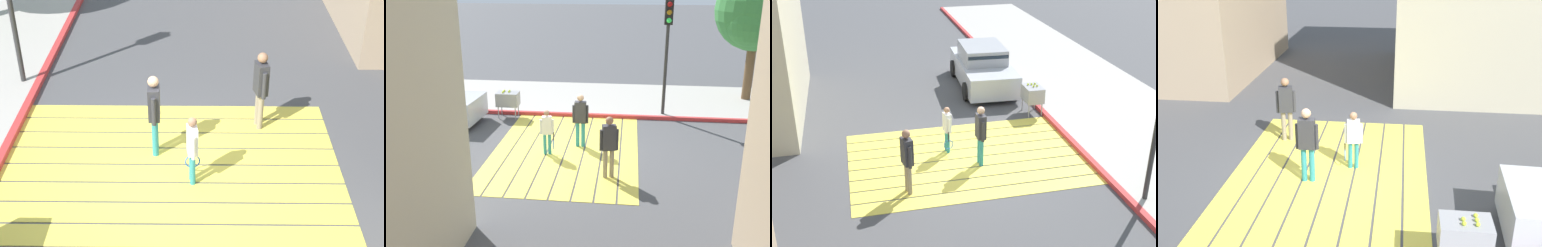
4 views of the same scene
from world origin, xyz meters
The scene contains 9 objects.
ground_plane centered at (0.00, 0.00, 0.00)m, with size 120.00×120.00×0.00m, color #4C4C4F.
crosswalk_stripes centered at (0.00, 0.00, 0.01)m, with size 6.40×4.35×0.01m.
sidewalk_west centered at (-5.60, 0.00, 0.06)m, with size 4.80×40.00×0.12m, color #ADA8A0.
curb_painted centered at (-3.25, 0.00, 0.07)m, with size 0.16×40.00×0.13m, color #BC3333.
car_parked_near_curb centered at (-2.00, -5.55, 0.73)m, with size 2.14×4.38×1.57m.
tennis_ball_cart centered at (-2.90, -2.59, 0.70)m, with size 0.56×0.80×1.02m.
pedestrian_adult_lead centered at (1.78, 1.38, 0.99)m, with size 0.29×0.49×1.70m.
pedestrian_adult_trailing centered at (-0.30, 0.40, 0.98)m, with size 0.23×0.49×1.68m.
pedestrian_child_with_racket centered at (0.42, -0.50, 0.78)m, with size 0.28×0.43×1.37m.
Camera 3 is at (2.92, 11.91, 6.64)m, focal length 46.83 mm.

